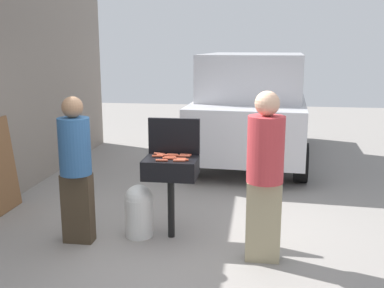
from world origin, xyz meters
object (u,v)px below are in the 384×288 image
(hot_dog_1, at_px, (183,160))
(hot_dog_5, at_px, (179,161))
(hot_dog_0, at_px, (184,156))
(hot_dog_9, at_px, (186,155))
(hot_dog_3, at_px, (162,160))
(hot_dog_11, at_px, (174,156))
(bbq_grill, at_px, (171,171))
(hot_dog_7, at_px, (170,157))
(person_left, at_px, (76,165))
(hot_dog_8, at_px, (168,158))
(propane_tank, at_px, (139,210))
(hot_dog_10, at_px, (173,155))
(hot_dog_6, at_px, (159,154))
(hot_dog_4, at_px, (158,156))
(hot_dog_2, at_px, (180,159))
(person_right, at_px, (265,171))
(hot_dog_12, at_px, (162,155))
(parked_minivan, at_px, (253,106))

(hot_dog_1, height_order, hot_dog_5, same)
(hot_dog_0, height_order, hot_dog_9, same)
(hot_dog_3, relative_size, hot_dog_11, 1.00)
(bbq_grill, xyz_separation_m, hot_dog_7, (-0.01, 0.00, 0.16))
(hot_dog_11, height_order, person_left, person_left)
(hot_dog_8, height_order, propane_tank, hot_dog_8)
(hot_dog_1, height_order, hot_dog_8, same)
(hot_dog_11, relative_size, person_left, 0.08)
(hot_dog_3, relative_size, hot_dog_9, 1.00)
(hot_dog_10, bearing_deg, hot_dog_8, -94.67)
(hot_dog_1, relative_size, hot_dog_7, 1.00)
(hot_dog_6, height_order, propane_tank, hot_dog_6)
(hot_dog_3, relative_size, hot_dog_7, 1.00)
(hot_dog_8, relative_size, hot_dog_9, 1.00)
(hot_dog_9, xyz_separation_m, hot_dog_11, (-0.12, -0.06, 0.00))
(hot_dog_8, bearing_deg, hot_dog_4, 147.95)
(hot_dog_2, height_order, hot_dog_4, same)
(bbq_grill, distance_m, hot_dog_4, 0.22)
(hot_dog_3, relative_size, propane_tank, 0.21)
(hot_dog_5, bearing_deg, hot_dog_10, 114.94)
(bbq_grill, distance_m, hot_dog_6, 0.26)
(hot_dog_4, relative_size, hot_dog_7, 1.00)
(hot_dog_4, bearing_deg, hot_dog_10, 31.50)
(hot_dog_6, xyz_separation_m, hot_dog_9, (0.31, -0.01, 0.00))
(hot_dog_7, bearing_deg, person_left, -164.67)
(hot_dog_7, xyz_separation_m, person_left, (-1.00, -0.27, -0.06))
(hot_dog_6, bearing_deg, person_right, -25.55)
(hot_dog_12, relative_size, parked_minivan, 0.03)
(hot_dog_12, xyz_separation_m, parked_minivan, (0.97, 3.89, 0.08))
(hot_dog_4, distance_m, person_left, 0.91)
(hot_dog_3, bearing_deg, person_left, -172.40)
(hot_dog_4, relative_size, parked_minivan, 0.03)
(hot_dog_6, height_order, parked_minivan, parked_minivan)
(hot_dog_10, bearing_deg, hot_dog_3, -104.35)
(hot_dog_6, bearing_deg, hot_dog_12, -50.46)
(bbq_grill, bearing_deg, hot_dog_11, 71.06)
(hot_dog_10, height_order, hot_dog_12, same)
(hot_dog_11, xyz_separation_m, hot_dog_12, (-0.14, 0.00, 0.00))
(propane_tank, bearing_deg, hot_dog_3, -21.29)
(hot_dog_1, xyz_separation_m, hot_dog_4, (-0.31, 0.13, 0.00))
(person_right, bearing_deg, person_left, -7.29)
(person_right, bearing_deg, hot_dog_12, -26.97)
(hot_dog_0, xyz_separation_m, hot_dog_4, (-0.30, -0.05, 0.00))
(hot_dog_5, distance_m, hot_dog_11, 0.23)
(hot_dog_1, bearing_deg, hot_dog_4, 157.52)
(hot_dog_1, xyz_separation_m, hot_dog_7, (-0.16, 0.10, 0.00))
(hot_dog_2, bearing_deg, hot_dog_0, 80.67)
(hot_dog_11, bearing_deg, propane_tank, -164.74)
(hot_dog_10, xyz_separation_m, hot_dog_12, (-0.11, -0.05, 0.00))
(hot_dog_7, xyz_separation_m, hot_dog_9, (0.16, 0.13, 0.00))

